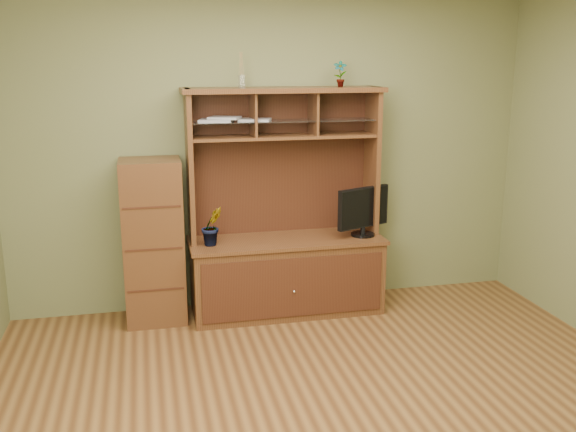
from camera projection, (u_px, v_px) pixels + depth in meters
name	position (u px, v px, depth m)	size (l,w,h in m)	color
room	(344.00, 200.00, 3.62)	(4.54, 4.04, 2.74)	#513017
media_hutch	(286.00, 252.00, 5.47)	(1.66, 0.61, 1.90)	#452913
monitor	(363.00, 211.00, 5.45)	(0.50, 0.25, 0.42)	black
orchid_plant	(212.00, 226.00, 5.19)	(0.18, 0.14, 0.32)	#355D1F
top_plant	(340.00, 74.00, 5.29)	(0.11, 0.08, 0.21)	#3A6322
reed_diffuser	(241.00, 74.00, 5.11)	(0.06, 0.06, 0.28)	silver
magazines	(231.00, 119.00, 5.18)	(0.62, 0.27, 0.04)	#ADAEB2
side_cabinet	(153.00, 242.00, 5.23)	(0.48, 0.44, 1.35)	#452913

